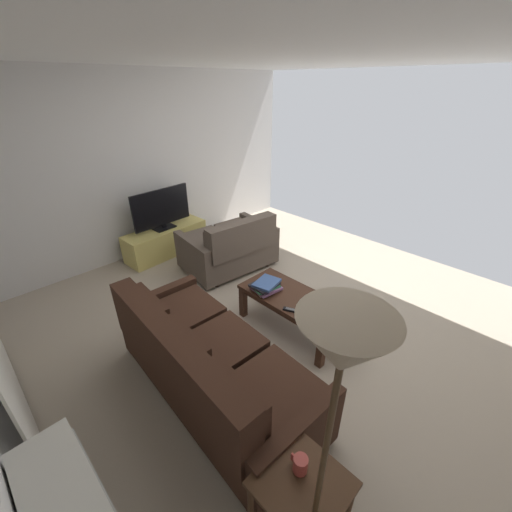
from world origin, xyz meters
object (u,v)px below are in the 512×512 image
tv_remote (291,310)px  flat_tv (161,209)px  tv_stand (166,241)px  book_stack (266,286)px  coffee_table (293,302)px  floor_lamp (339,374)px  loveseat_near (230,246)px  end_table (301,493)px  sofa_main (207,364)px  loose_magazine (331,316)px  coffee_mug (300,464)px

tv_remote → flat_tv: bearing=-3.9°
tv_stand → book_stack: book_stack is taller
tv_remote → coffee_table: bearing=-55.5°
floor_lamp → coffee_table: bearing=-47.7°
loveseat_near → coffee_table: size_ratio=1.14×
end_table → book_stack: end_table is taller
sofa_main → tv_stand: bearing=-23.9°
coffee_table → book_stack: book_stack is taller
sofa_main → flat_tv: (2.59, -1.15, 0.37)m
floor_lamp → loose_magazine: (0.86, -1.47, -1.07)m
coffee_table → end_table: (-1.21, 1.40, 0.10)m
tv_remote → end_table: bearing=131.5°
loveseat_near → floor_lamp: 3.54m
coffee_mug → tv_remote: bearing=-48.9°
coffee_table → book_stack: 0.33m
sofa_main → coffee_mug: sofa_main is taller
loose_magazine → floor_lamp: bearing=-37.2°
tv_stand → flat_tv: (-0.00, -0.00, 0.53)m
end_table → tv_stand: bearing=-20.3°
sofa_main → floor_lamp: size_ratio=1.14×
end_table → tv_stand: end_table is taller
coffee_table → book_stack: (0.28, 0.12, 0.12)m
tv_stand → coffee_mug: 3.94m
floor_lamp → tv_stand: bearing=-20.4°
loveseat_near → end_table: loveseat_near is taller
coffee_mug → sofa_main: bearing=-10.1°
coffee_mug → tv_remote: size_ratio=0.62×
coffee_mug → loose_magazine: 1.55m
sofa_main → loveseat_near: (1.53, -1.57, -0.02)m
sofa_main → book_stack: (0.35, -1.05, 0.11)m
coffee_table → floor_lamp: 2.27m
tv_stand → loose_magazine: 3.00m
floor_lamp → loveseat_near: bearing=-33.5°
floor_lamp → tv_remote: bearing=-46.7°
coffee_mug → book_stack: 1.91m
floor_lamp → tv_stand: (3.85, -1.44, -1.28)m
coffee_table → loose_magazine: (-0.46, -0.01, 0.07)m
coffee_mug → coffee_table: bearing=-49.8°
end_table → book_stack: 1.97m
coffee_table → book_stack: bearing=22.8°
floor_lamp → sofa_main: bearing=-12.7°
flat_tv → tv_remote: 2.69m
coffee_mug → book_stack: (1.44, -1.25, -0.13)m
floor_lamp → tv_remote: size_ratio=10.70×
loveseat_near → end_table: 3.23m
floor_lamp → loose_magazine: bearing=-59.6°
coffee_table → sofa_main: bearing=93.1°
flat_tv → loose_magazine: bearing=-179.5°
sofa_main → coffee_mug: size_ratio=19.63×
sofa_main → flat_tv: bearing=-24.0°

